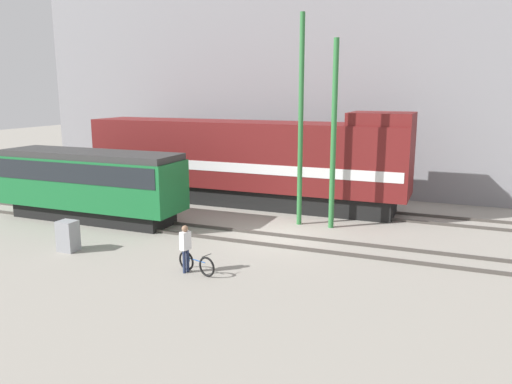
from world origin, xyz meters
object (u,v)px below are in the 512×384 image
Objects in this scene: utility_pole_center at (334,136)px; signal_box at (68,236)px; freight_locomotive at (245,161)px; bicycle at (196,264)px; utility_pole_left at (301,122)px; person at (185,244)px; streetcar at (91,181)px.

utility_pole_center is 6.92× the size of signal_box.
freight_locomotive reaches higher than bicycle.
utility_pole_left is at bearing -36.47° from freight_locomotive.
signal_box reaches higher than bicycle.
bicycle is 0.20× the size of utility_pole_center.
person is at bearing -173.95° from bicycle.
signal_box is at bearing 177.25° from bicycle.
bicycle is at bearing -2.75° from signal_box.
streetcar is 7.68× the size of signal_box.
bicycle is 0.98× the size of person.
freight_locomotive is at bearing 143.53° from utility_pole_left.
person is (7.71, -4.49, -0.89)m from streetcar.
utility_pole_center is at bearing -28.24° from freight_locomotive.
freight_locomotive is 1.87× the size of utility_pole_left.
bicycle is at bearing -110.96° from utility_pole_center.
streetcar is 10.27m from utility_pole_left.
person is 5.43m from signal_box.
utility_pole_center is (3.23, 7.47, 3.14)m from person.
bicycle is 0.17× the size of utility_pole_left.
person is 8.51m from utility_pole_left.
utility_pole_center is at bearing 0.00° from utility_pole_left.
streetcar is 5.54× the size of person.
bicycle is at bearing -75.48° from freight_locomotive.
streetcar is at bearing 151.18° from bicycle.
utility_pole_center is (5.54, -2.98, 1.78)m from freight_locomotive.
utility_pole_center is 11.76m from signal_box.
signal_box is (2.31, -4.17, -1.30)m from streetcar.
utility_pole_left reaches higher than person.
person is at bearing -77.51° from freight_locomotive.
freight_locomotive reaches higher than person.
freight_locomotive is 10.78m from person.
utility_pole_center reaches higher than bicycle.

